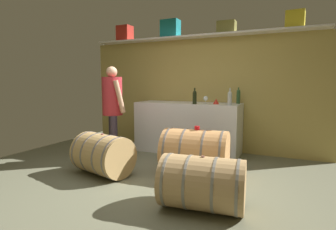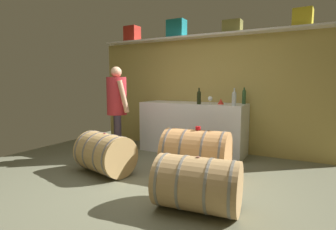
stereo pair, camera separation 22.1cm
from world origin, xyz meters
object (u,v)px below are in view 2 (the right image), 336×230
Objects in this scene: wine_bottle_green at (244,96)px; wine_bottle_clear at (234,98)px; wine_bottle_dark at (199,97)px; wine_barrel_far at (105,153)px; toolcase_teal at (176,29)px; wine_barrel_flank at (198,184)px; toolcase_red at (132,34)px; red_funnel at (221,102)px; work_cabinet at (193,128)px; toolcase_olive at (232,27)px; toolcase_yellow at (303,18)px; wine_glass at (210,99)px; tasting_cup at (198,128)px; winemaker_pouring at (117,103)px; wine_barrel_near at (196,153)px.

wine_bottle_green is 1.00× the size of wine_bottle_clear.
wine_bottle_dark reaches higher than wine_barrel_far.
wine_barrel_flank is at bearing -58.03° from toolcase_teal.
wine_bottle_green is (2.44, -0.04, -1.28)m from toolcase_red.
wine_bottle_green is 0.82m from wine_bottle_dark.
work_cabinet is at bearing 170.55° from red_funnel.
toolcase_olive reaches higher than wine_bottle_dark.
toolcase_yellow reaches higher than red_funnel.
toolcase_olive is 2.93× the size of red_funnel.
toolcase_teal reaches higher than wine_glass.
toolcase_red is 2.76m from wine_bottle_green.
tasting_cup is (-0.26, -0.92, -0.38)m from wine_bottle_clear.
work_cabinet is 0.72m from wine_glass.
toolcase_yellow is (2.24, 0.00, -0.03)m from toolcase_teal.
toolcase_yellow is at bearing 1.45° from toolcase_red.
winemaker_pouring is (-1.63, -1.24, -1.34)m from toolcase_olive.
wine_glass is 2.20m from wine_barrel_flank.
tasting_cup is (-1.18, -1.43, -1.65)m from toolcase_yellow.
toolcase_olive is 1.36m from wine_glass.
wine_glass is at bearing 168.24° from wine_bottle_clear.
wine_barrel_far is at bearing -127.39° from red_funnel.
wine_bottle_green is 1.47m from tasting_cup.
toolcase_yellow is at bearing 65.33° from wine_barrel_flank.
wine_bottle_clear is (-0.93, -0.51, -1.27)m from toolcase_yellow.
wine_glass is at bearing -143.52° from wine_bottle_green.
toolcase_yellow is at bearing 0.10° from toolcase_olive.
toolcase_teal is 2.24m from toolcase_yellow.
work_cabinet is at bearing 162.90° from wine_bottle_clear.
toolcase_yellow reaches higher than wine_barrel_flank.
wine_glass reaches higher than tasting_cup.
toolcase_red is at bearing 164.18° from wine_bottle_dark.
wine_bottle_dark is 1.06m from tasting_cup.
wine_barrel_far is (-0.66, -1.70, -0.18)m from work_cabinet.
toolcase_red is 0.35× the size of wine_barrel_far.
toolcase_olive is 1.13× the size of toolcase_yellow.
wine_glass is (-0.50, -0.37, -0.04)m from wine_bottle_green.
wine_bottle_clear is at bearing -68.61° from toolcase_olive.
wine_bottle_clear is 2.05m from wine_barrel_flank.
wine_bottle_dark is at bearing 104.85° from wine_barrel_near.
wine_barrel_near is 0.36m from tasting_cup.
wine_bottle_green is 3.96× the size of tasting_cup.
wine_bottle_green is at bearing -0.93° from toolcase_teal.
wine_barrel_flank is (0.13, -1.89, -0.79)m from wine_bottle_clear.
toolcase_olive is at bearing 21.04° from work_cabinet.
red_funnel is at bearing 66.07° from wine_barrel_far.
toolcase_teal is 1.56m from wine_bottle_dark.
wine_bottle_green is at bearing 71.00° from wine_barrel_near.
toolcase_red is 4.38× the size of tasting_cup.
red_funnel is at bearing 78.07° from winemaker_pouring.
wine_bottle_dark is (-0.42, -0.50, -1.24)m from toolcase_olive.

